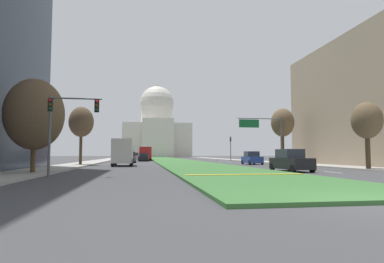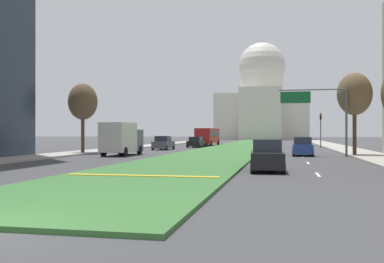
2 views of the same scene
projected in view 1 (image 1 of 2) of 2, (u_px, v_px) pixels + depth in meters
ground_plane at (169, 160)px, 77.97m from camera, size 307.06×307.06×0.00m
grass_median at (172, 160)px, 71.09m from camera, size 8.52×125.62×0.14m
median_curb_nose at (245, 174)px, 20.44m from camera, size 7.66×0.50×0.04m
lane_dashes_right at (253, 165)px, 44.26m from camera, size 0.16×39.40×0.01m
sidewalk_left at (98, 161)px, 61.96m from camera, size 4.00×125.62×0.15m
sidewalk_right at (247, 161)px, 66.46m from camera, size 4.00×125.62×0.15m
capitol_building at (157, 129)px, 146.97m from camera, size 29.83×24.60×33.21m
traffic_light_near_left at (64, 118)px, 20.76m from camera, size 3.34×0.35×5.20m
traffic_light_far_right at (231, 145)px, 69.43m from camera, size 0.28×0.35×5.20m
overhead_guide_sign at (265, 130)px, 44.35m from camera, size 6.26×0.20×6.50m
street_tree_left_near at (34, 114)px, 23.37m from camera, size 4.13×4.13×6.91m
street_tree_right_near at (367, 121)px, 29.12m from camera, size 2.65×2.65×6.14m
street_tree_left_mid at (81, 122)px, 41.39m from camera, size 3.10×3.10×7.50m
street_tree_right_mid at (283, 123)px, 46.50m from camera, size 3.27×3.27×8.01m
sedan_lead_stopped at (291, 161)px, 26.95m from camera, size 2.12×4.54×1.86m
sedan_midblock at (252, 158)px, 44.81m from camera, size 1.98×4.26×1.81m
sedan_distant at (129, 158)px, 53.43m from camera, size 2.12×4.26×1.80m
sedan_far_horizon at (144, 157)px, 63.56m from camera, size 2.19×4.65×1.62m
sedan_very_far at (135, 156)px, 79.22m from camera, size 2.12×4.51×1.77m
box_truck_delivery at (123, 152)px, 39.24m from camera, size 2.40×6.40×3.20m
city_bus at (145, 153)px, 72.18m from camera, size 2.62×11.00×2.95m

